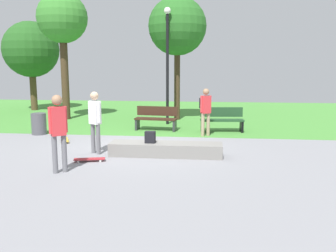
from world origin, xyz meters
name	(u,v)px	position (x,y,z in m)	size (l,w,h in m)	color
ground_plane	(138,146)	(0.00, 0.00, 0.00)	(28.00, 28.00, 0.00)	gray
grass_lawn	(166,113)	(0.00, 7.78, 0.00)	(26.60, 12.43, 0.01)	#478C38
concrete_ledge	(166,149)	(1.02, -1.13, 0.18)	(3.11, 0.71, 0.36)	gray
backpack_on_ledge	(150,137)	(0.59, -1.17, 0.52)	(0.28, 0.20, 0.32)	black
skater_performing_trick	(58,127)	(-1.25, -3.01, 1.08)	(0.38, 0.35, 1.82)	slate
skater_watching	(95,118)	(-0.98, -1.11, 1.03)	(0.38, 0.34, 1.76)	slate
skateboard_by_ledge	(90,159)	(-0.89, -1.98, 0.06)	(0.82, 0.39, 0.08)	#A5262D
skateboard_spare	(65,140)	(-2.50, 0.37, 0.06)	(0.52, 0.81, 0.08)	gold
park_bench_center_lawn	(222,119)	(2.67, 2.76, 0.48)	(1.64, 0.63, 0.91)	#1E4223
park_bench_by_oak	(156,118)	(0.19, 2.80, 0.48)	(1.64, 0.64, 0.91)	#331E14
tree_young_birch	(62,20)	(-4.37, 5.27, 4.46)	(2.24, 2.24, 5.68)	#42301E
tree_slender_maple	(177,27)	(0.73, 5.70, 4.15)	(2.58, 2.58, 5.47)	#42301E
tree_leaning_ash	(31,50)	(-7.46, 8.38, 3.29)	(3.00, 3.00, 4.81)	#4C3823
lamp_post	(167,56)	(0.45, 4.32, 2.87)	(0.28, 0.28, 4.79)	black
trash_bin	(39,124)	(-3.92, 1.51, 0.38)	(0.53, 0.53, 0.77)	#4C4C51
pedestrian_with_backpack	(205,108)	(2.06, 1.86, 1.01)	(0.43, 0.44, 1.68)	tan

